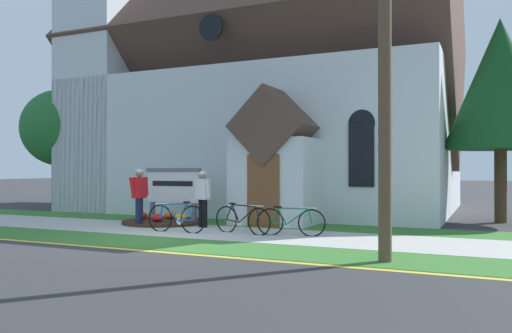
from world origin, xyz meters
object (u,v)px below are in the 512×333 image
at_px(cyclist_in_white_jersey, 203,195).
at_px(yard_deciduous_tree, 61,128).
at_px(church_sign, 173,187).
at_px(roadside_conifer, 500,84).
at_px(bicycle_white, 176,218).
at_px(bicycle_red, 242,219).
at_px(bicycle_blue, 290,221).
at_px(cyclist_in_red_jersey, 139,193).

bearing_deg(cyclist_in_white_jersey, yard_deciduous_tree, 158.48).
xyz_separation_m(church_sign, cyclist_in_white_jersey, (1.65, -0.94, -0.17)).
bearing_deg(roadside_conifer, bicycle_white, -141.06).
xyz_separation_m(bicycle_white, yard_deciduous_tree, (-9.02, 4.87, 3.02)).
bearing_deg(cyclist_in_white_jersey, bicycle_red, -26.13).
height_order(bicycle_blue, roadside_conifer, roadside_conifer).
bearing_deg(cyclist_in_white_jersey, cyclist_in_red_jersey, -161.00).
bearing_deg(yard_deciduous_tree, bicycle_blue, -19.43).
relative_size(bicycle_white, bicycle_blue, 1.01).
height_order(church_sign, bicycle_white, church_sign).
bearing_deg(church_sign, roadside_conifer, 23.44).
relative_size(cyclist_in_red_jersey, cyclist_in_white_jersey, 1.04).
xyz_separation_m(bicycle_red, cyclist_in_white_jersey, (-1.65, 0.81, 0.57)).
distance_m(church_sign, bicycle_red, 3.81).
relative_size(bicycle_white, bicycle_red, 1.00).
bearing_deg(bicycle_blue, cyclist_in_red_jersey, 179.41).
height_order(church_sign, cyclist_in_white_jersey, church_sign).
distance_m(bicycle_red, cyclist_in_white_jersey, 1.93).
xyz_separation_m(bicycle_white, bicycle_blue, (2.97, 0.64, -0.02)).
xyz_separation_m(cyclist_in_red_jersey, yard_deciduous_tree, (-7.29, 4.18, 2.42)).
bearing_deg(roadside_conifer, cyclist_in_white_jersey, -147.14).
xyz_separation_m(church_sign, bicycle_red, (3.30, -1.75, -0.74)).
distance_m(church_sign, bicycle_blue, 4.91).
bearing_deg(bicycle_white, cyclist_in_red_jersey, 158.40).
distance_m(bicycle_red, cyclist_in_red_jersey, 3.49).
height_order(bicycle_red, cyclist_in_red_jersey, cyclist_in_red_jersey).
height_order(cyclist_in_red_jersey, roadside_conifer, roadside_conifer).
height_order(cyclist_in_red_jersey, cyclist_in_white_jersey, cyclist_in_red_jersey).
relative_size(roadside_conifer, yard_deciduous_tree, 1.27).
bearing_deg(bicycle_white, bicycle_red, 15.91).
distance_m(bicycle_red, yard_deciduous_tree, 11.97).
relative_size(bicycle_white, cyclist_in_red_jersey, 1.04).
relative_size(bicycle_white, roadside_conifer, 0.27).
bearing_deg(roadside_conifer, church_sign, -156.56).
height_order(bicycle_red, cyclist_in_white_jersey, cyclist_in_white_jersey).
bearing_deg(yard_deciduous_tree, cyclist_in_red_jersey, -29.84).
bearing_deg(cyclist_in_red_jersey, cyclist_in_white_jersey, 19.00).
distance_m(church_sign, yard_deciduous_tree, 8.19).
distance_m(cyclist_in_red_jersey, yard_deciduous_tree, 8.74).
xyz_separation_m(bicycle_red, yard_deciduous_tree, (-10.71, 4.38, 3.04)).
relative_size(church_sign, cyclist_in_white_jersey, 1.22).
relative_size(bicycle_red, yard_deciduous_tree, 0.35).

